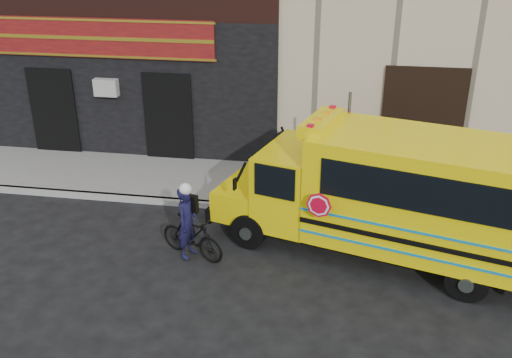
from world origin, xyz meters
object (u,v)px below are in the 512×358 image
object	(u,v)px
school_bus	(391,192)
cyclist	(187,224)
bicycle	(192,237)
sign_pole	(346,152)

from	to	relation	value
school_bus	cyclist	xyz separation A→B (m)	(-4.18, -0.79, -0.72)
school_bus	cyclist	bearing A→B (deg)	-169.31
school_bus	bicycle	size ratio (longest dim) A/B	4.49
cyclist	school_bus	bearing A→B (deg)	-63.75
sign_pole	cyclist	xyz separation A→B (m)	(-3.22, -2.30, -0.96)
bicycle	cyclist	bearing A→B (deg)	143.61
school_bus	bicycle	distance (m)	4.30
school_bus	cyclist	world-z (taller)	school_bus
school_bus	cyclist	distance (m)	4.32
sign_pole	bicycle	bearing A→B (deg)	-144.28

